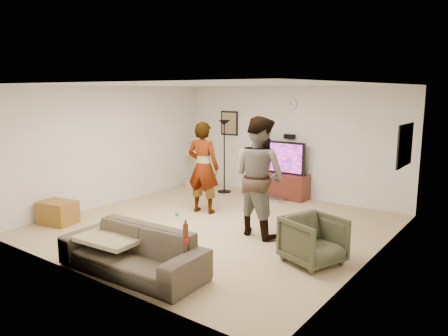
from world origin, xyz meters
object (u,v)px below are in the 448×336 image
Objects in this scene: tv at (280,157)px; floor_lamp at (224,157)px; side_table at (58,213)px; tv_stand at (279,185)px; person_right at (259,176)px; armchair at (313,240)px; beer_bottle at (186,234)px; person_left at (203,167)px; cat_tree at (196,162)px; sofa at (132,251)px.

tv is 0.71× the size of floor_lamp.
tv is at bearing 61.37° from side_table.
floor_lamp is (-1.29, -0.37, -0.06)m from tv.
person_right is (0.98, -2.47, 0.72)m from tv_stand.
floor_lamp is at bearing -163.85° from tv.
armchair reaches higher than side_table.
armchair is (2.26, -3.08, 0.06)m from tv_stand.
beer_bottle is at bearing 111.17° from person_right.
side_table is at bearing 40.67° from person_left.
tv_stand is 3.82m from armchair.
cat_tree is (-0.92, 0.04, -0.21)m from floor_lamp.
person_left reaches higher than tv_stand.
person_right is at bearing 100.72° from beer_bottle.
floor_lamp reaches higher than tv.
person_right reaches higher than cat_tree.
floor_lamp is 0.94m from cat_tree.
person_left is at bearing 108.27° from sofa.
tv_stand is 2.75m from person_right.
person_right reaches higher than tv_stand.
side_table is (-0.98, -3.79, -0.65)m from floor_lamp.
tv is 4.87× the size of beer_bottle.
tv is 1.64× the size of armchair.
side_table is (-2.27, -4.16, -0.71)m from tv.
tv_stand is 0.64m from tv.
tv is 4.87m from sofa.
floor_lamp is 2.30× the size of armchair.
cat_tree is 5.76m from beer_bottle.
person_left reaches higher than cat_tree.
side_table is (-0.06, -3.83, -0.44)m from cat_tree.
sofa is (1.75, -4.43, -0.55)m from floor_lamp.
person_left is (1.60, -1.66, 0.26)m from cat_tree.
beer_bottle is at bearing 174.02° from armchair.
floor_lamp reaches higher than sofa.
cat_tree is (-2.21, -0.33, -0.28)m from tv.
floor_lamp reaches higher than cat_tree.
beer_bottle is 0.40× the size of side_table.
sofa is 8.30× the size of beer_bottle.
beer_bottle is 0.34× the size of armchair.
tv is 3.87m from armchair.
person_right is 0.96× the size of sofa.
cat_tree is 2.06× the size of side_table.
person_left reaches higher than side_table.
person_right is at bearing -33.84° from cat_tree.
cat_tree is 0.62× the size of sofa.
floor_lamp is 0.86× the size of person_right.
cat_tree is 0.71× the size of person_left.
sofa is (1.07, -2.82, -0.61)m from person_left.
floor_lamp is 1.75m from person_left.
person_right is 7.98× the size of beer_bottle.
cat_tree is at bearing 118.26° from sofa.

